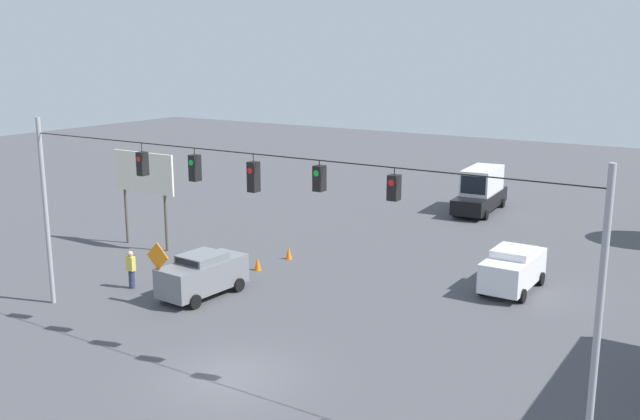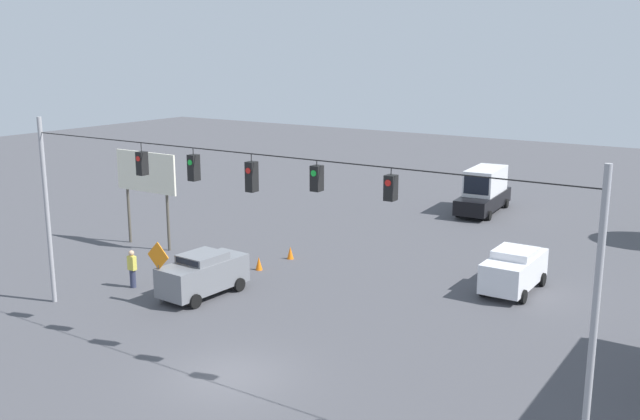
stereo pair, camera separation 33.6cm
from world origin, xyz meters
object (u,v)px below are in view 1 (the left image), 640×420
Objects in this scene: traffic_cone_fourth at (289,253)px; pedestrian at (131,269)px; traffic_cone_nearest at (187,293)px; sedan_white_oncoming_far at (513,268)px; roadside_billboard at (144,178)px; overhead_signal_span at (252,216)px; work_zone_sign at (158,261)px; traffic_cone_second at (230,277)px; sedan_grey_parked_shoulder at (203,274)px; box_truck_black_withflow_deep at (481,190)px; traffic_cone_third at (258,264)px.

pedestrian is at bearing 66.25° from traffic_cone_fourth.
sedan_white_oncoming_far is at bearing -142.07° from traffic_cone_nearest.
traffic_cone_nearest is at bearing 146.52° from roadside_billboard.
work_zone_sign is (7.20, -2.42, -3.43)m from overhead_signal_span.
overhead_signal_span is 33.66× the size of traffic_cone_second.
traffic_cone_second is 4.27m from work_zone_sign.
sedan_grey_parked_shoulder is 1.55× the size of work_zone_sign.
traffic_cone_second is at bearing -93.94° from traffic_cone_nearest.
sedan_white_oncoming_far is 6.49× the size of traffic_cone_nearest.
work_zone_sign is at bearing 39.52° from sedan_white_oncoming_far.
sedan_white_oncoming_far is 0.82× the size of roadside_billboard.
box_truck_black_withflow_deep reaches higher than sedan_grey_parked_shoulder.
traffic_cone_nearest is 2.79m from traffic_cone_second.
sedan_grey_parked_shoulder is 1.09m from traffic_cone_nearest.
overhead_signal_span is at bearing 161.58° from pedestrian.
traffic_cone_second is 0.38× the size of pedestrian.
sedan_grey_parked_shoulder is 6.43× the size of traffic_cone_fourth.
roadside_billboard reaches higher than work_zone_sign.
overhead_signal_span is 4.24× the size of roadside_billboard.
traffic_cone_nearest is at bearing 74.31° from sedan_grey_parked_shoulder.
sedan_white_oncoming_far is at bearing -151.01° from traffic_cone_second.
box_truck_black_withflow_deep is at bearing -123.94° from roadside_billboard.
pedestrian is at bearing 130.56° from roadside_billboard.
box_truck_black_withflow_deep reaches higher than sedan_white_oncoming_far.
traffic_cone_fourth is (-0.14, -7.73, 0.00)m from traffic_cone_nearest.
traffic_cone_second and traffic_cone_fourth have the same top height.
work_zone_sign is (0.87, 1.88, 0.95)m from sedan_grey_parked_shoulder.
overhead_signal_span is 10.28m from traffic_cone_second.
roadside_billboard reaches higher than traffic_cone_second.
roadside_billboard is 7.93m from pedestrian.
pedestrian is (3.29, 5.45, 0.58)m from traffic_cone_third.
roadside_billboard is at bearing -33.48° from traffic_cone_nearest.
work_zone_sign reaches higher than traffic_cone_third.
work_zone_sign reaches higher than pedestrian.
traffic_cone_fourth is at bearing -94.59° from traffic_cone_third.
pedestrian is (9.91, -3.30, -4.49)m from overhead_signal_span.
traffic_cone_fourth is at bearing -163.94° from roadside_billboard.
traffic_cone_fourth is at bearing 74.67° from box_truck_black_withflow_deep.
sedan_grey_parked_shoulder is 6.43× the size of traffic_cone_second.
traffic_cone_nearest is 0.38× the size of pedestrian.
traffic_cone_second is 0.13× the size of roadside_billboard.
traffic_cone_nearest is 10.38m from roadside_billboard.
traffic_cone_nearest is at bearing 90.66° from traffic_cone_third.
roadside_billboard reaches higher than sedan_white_oncoming_far.
box_truck_black_withflow_deep is at bearing -86.19° from overhead_signal_span.
sedan_grey_parked_shoulder is (11.65, 8.45, -0.01)m from sedan_white_oncoming_far.
traffic_cone_third is (0.25, -2.47, 0.00)m from traffic_cone_second.
box_truck_black_withflow_deep is 23.07m from roadside_billboard.
sedan_grey_parked_shoulder is at bearing 35.96° from sedan_white_oncoming_far.
traffic_cone_nearest is (6.56, -3.49, -5.07)m from overhead_signal_span.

